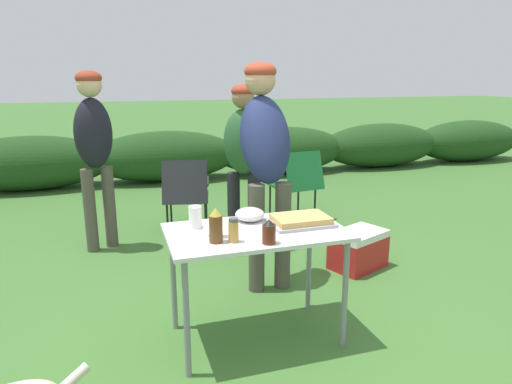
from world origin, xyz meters
The scene contains 16 objects.
ground_plane centered at (0.00, 0.00, 0.00)m, with size 60.00×60.00×0.00m, color #3D6B2D.
shrub_hedge centered at (0.00, 4.85, 0.41)m, with size 14.40×0.90×0.81m.
folding_table centered at (0.00, 0.00, 0.66)m, with size 1.10×0.64×0.74m.
food_tray centered at (0.31, 0.02, 0.77)m, with size 0.40×0.28×0.06m.
plate_stack centered at (-0.22, 0.02, 0.75)m, with size 0.22×0.22×0.02m, color white.
mixing_bowl centered at (0.02, 0.20, 0.78)m, with size 0.19×0.19×0.09m, color silver.
paper_cup_stack centered at (-0.35, 0.15, 0.81)m, with size 0.08×0.08×0.14m, color white.
bbq_sauce_bottle centered at (0.00, -0.24, 0.81)m, with size 0.08×0.08×0.14m.
spice_jar centered at (-0.18, -0.15, 0.81)m, with size 0.06×0.06×0.14m.
beer_bottle centered at (-0.28, -0.13, 0.84)m, with size 0.08×0.08×0.20m.
standing_person_in_navy_coat centered at (0.32, 0.77, 1.11)m, with size 0.40×0.53×1.77m.
standing_person_in_gray_fleece centered at (-0.97, 1.98, 1.08)m, with size 0.43×0.38×1.72m.
standing_person_with_beanie centered at (0.37, 1.57, 0.97)m, with size 0.48×0.46×1.60m.
camp_chair_green_behind_table centered at (-0.10, 2.14, 0.47)m, with size 0.58×0.68×0.83m.
camp_chair_near_hedge centered at (1.24, 2.29, 0.47)m, with size 0.54×0.64×0.83m.
cooler_box centered at (1.21, 0.80, 0.17)m, with size 0.57×0.48×0.34m.
Camera 1 is at (-0.81, -2.55, 1.67)m, focal length 32.00 mm.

